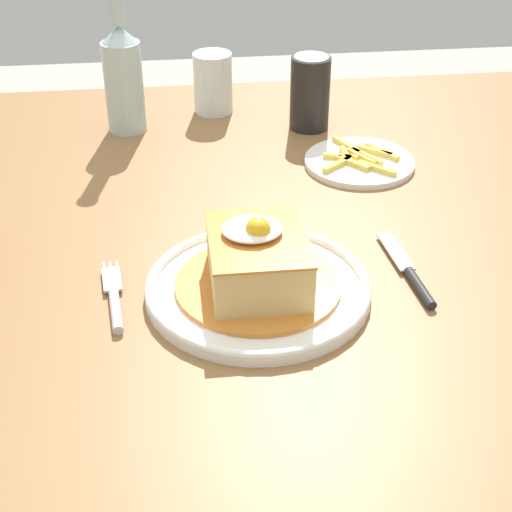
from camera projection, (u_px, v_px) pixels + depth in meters
The scene contains 9 objects.
dining_table at pixel (203, 289), 1.09m from camera, with size 1.39×1.10×0.77m.
main_plate at pixel (258, 287), 0.91m from camera, with size 0.27×0.27×0.02m.
sandwich_meal at pixel (258, 263), 0.90m from camera, with size 0.20×0.20×0.09m.
fork at pixel (114, 300), 0.90m from camera, with size 0.03×0.14×0.01m.
knife at pixel (412, 277), 0.94m from camera, with size 0.03×0.17×0.01m.
soda_can at pixel (310, 93), 1.29m from camera, with size 0.07×0.07×0.12m.
beer_bottle_clear at pixel (123, 73), 1.27m from camera, with size 0.06×0.06×0.27m.
drinking_glass at pixel (213, 87), 1.36m from camera, with size 0.07×0.07×0.10m.
side_plate_fries at pixel (359, 161), 1.20m from camera, with size 0.17×0.17×0.02m.
Camera 1 is at (-0.03, -0.89, 1.31)m, focal length 54.61 mm.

